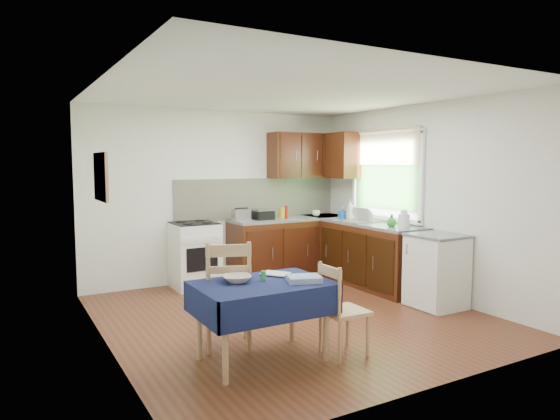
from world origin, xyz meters
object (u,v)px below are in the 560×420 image
toaster (241,215)px  kettle (404,220)px  chair_near (340,307)px  dish_rack (362,220)px  dining_table (262,294)px  chair_far (228,291)px  sandwich_press (263,214)px

toaster → kettle: (1.45, -1.81, 0.02)m
chair_near → dish_rack: 2.80m
dining_table → kettle: bearing=-2.1°
kettle → chair_far: bearing=-168.7°
dining_table → chair_near: bearing=-43.5°
sandwich_press → kettle: 2.09m
sandwich_press → dining_table: bearing=-134.4°
chair_near → dish_rack: size_ratio=1.93×
chair_far → toaster: 2.69m
toaster → sandwich_press: 0.35m
dining_table → chair_far: 0.44m
chair_far → sandwich_press: 2.84m
chair_far → kettle: 2.79m
toaster → kettle: kettle is taller
sandwich_press → dish_rack: size_ratio=0.62×
chair_near → toaster: toaster is taller
chair_far → kettle: (2.70, 0.54, 0.47)m
kettle → dish_rack: bearing=91.4°
dish_rack → kettle: 0.82m
dining_table → chair_near: chair_near is taller
chair_far → toaster: (1.24, 2.35, 0.44)m
sandwich_press → dish_rack: 1.45m
chair_far → toaster: bearing=-97.8°
chair_near → kettle: kettle is taller
dish_rack → chair_near: bearing=-147.0°
chair_far → dish_rack: 3.02m
chair_far → sandwich_press: size_ratio=3.75×
chair_near → toaster: 3.10m
toaster → sandwich_press: toaster is taller
dining_table → dish_rack: dish_rack is taller
sandwich_press → kettle: kettle is taller
dining_table → toaster: toaster is taller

